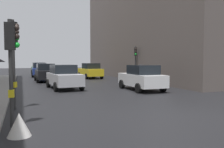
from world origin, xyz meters
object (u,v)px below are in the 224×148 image
at_px(car_dark_suv, 46,73).
at_px(car_blue_van, 40,70).
at_px(traffic_light_near_right, 14,48).
at_px(car_green_estate, 39,68).
at_px(traffic_light_near_left, 11,53).
at_px(warning_sign_triangle, 19,125).
at_px(traffic_light_mid_street, 135,57).
at_px(car_silver_hatchback, 64,77).
at_px(car_yellow_taxi, 90,71).
at_px(car_white_compact, 142,78).

bearing_deg(car_dark_suv, car_blue_van, 90.47).
xyz_separation_m(traffic_light_near_right, car_blue_van, (2.44, 20.70, -1.73)).
relative_size(car_green_estate, car_blue_van, 1.01).
bearing_deg(traffic_light_near_left, warning_sign_triangle, -79.83).
bearing_deg(traffic_light_mid_street, warning_sign_triangle, -127.20).
height_order(car_silver_hatchback, car_blue_van, same).
distance_m(traffic_light_mid_street, car_yellow_taxi, 6.48).
distance_m(traffic_light_near_left, car_blue_van, 23.68).
bearing_deg(car_dark_suv, car_green_estate, 89.14).
relative_size(traffic_light_near_right, car_white_compact, 0.90).
relative_size(traffic_light_mid_street, car_green_estate, 0.81).
bearing_deg(traffic_light_near_left, traffic_light_near_right, 90.09).
xyz_separation_m(traffic_light_mid_street, warning_sign_triangle, (-10.64, -14.02, -2.08)).
bearing_deg(warning_sign_triangle, traffic_light_near_left, 100.17).
relative_size(car_dark_suv, car_yellow_taxi, 0.99).
height_order(traffic_light_near_left, car_silver_hatchback, traffic_light_near_left).
height_order(traffic_light_mid_street, car_green_estate, traffic_light_mid_street).
bearing_deg(traffic_light_near_right, car_yellow_taxi, 63.56).
relative_size(traffic_light_near_right, traffic_light_mid_street, 1.09).
height_order(traffic_light_near_right, car_dark_suv, traffic_light_near_right).
xyz_separation_m(car_white_compact, car_silver_hatchback, (-4.93, 2.80, 0.00)).
relative_size(car_green_estate, car_yellow_taxi, 1.00).
height_order(car_green_estate, car_silver_hatchback, same).
bearing_deg(traffic_light_near_right, car_blue_van, 83.27).
height_order(car_yellow_taxi, car_silver_hatchback, same).
height_order(traffic_light_near_left, car_dark_suv, traffic_light_near_left).
bearing_deg(car_green_estate, traffic_light_mid_street, -63.40).
xyz_separation_m(traffic_light_near_right, traffic_light_near_left, (0.00, -2.82, -0.31)).
relative_size(traffic_light_near_right, car_yellow_taxi, 0.88).
xyz_separation_m(traffic_light_mid_street, car_silver_hatchback, (-7.67, -3.59, -1.52)).
relative_size(car_white_compact, car_silver_hatchback, 0.98).
distance_m(car_green_estate, car_yellow_taxi, 11.89).
bearing_deg(warning_sign_triangle, traffic_light_mid_street, 52.80).
relative_size(traffic_light_near_left, car_green_estate, 0.78).
bearing_deg(car_green_estate, car_silver_hatchback, -88.65).
height_order(traffic_light_near_right, car_white_compact, traffic_light_near_right).
height_order(traffic_light_mid_street, car_blue_van, traffic_light_mid_street).
distance_m(traffic_light_near_right, traffic_light_near_left, 2.83).
relative_size(traffic_light_near_right, car_green_estate, 0.88).
xyz_separation_m(car_dark_suv, car_blue_van, (-0.06, 7.47, 0.00)).
bearing_deg(traffic_light_mid_street, traffic_light_near_right, -136.99).
relative_size(traffic_light_mid_street, traffic_light_near_left, 1.04).
xyz_separation_m(car_silver_hatchback, warning_sign_triangle, (-2.97, -10.43, -0.55)).
xyz_separation_m(car_dark_suv, car_green_estate, (0.20, 13.14, 0.00)).
relative_size(traffic_light_near_left, warning_sign_triangle, 5.14).
bearing_deg(car_green_estate, car_yellow_taxi, -64.79).
relative_size(car_dark_suv, car_silver_hatchback, 0.98).
distance_m(car_white_compact, car_green_estate, 23.28).
relative_size(car_green_estate, car_silver_hatchback, 0.99).
bearing_deg(warning_sign_triangle, car_dark_suv, 82.34).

